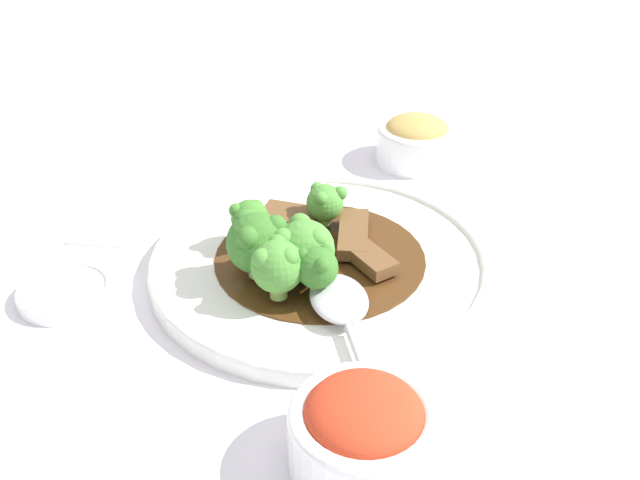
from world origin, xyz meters
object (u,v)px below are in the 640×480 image
Objects in this scene: beef_strip_1 at (353,234)px; broccoli_floret_1 at (317,267)px; side_bowl_kimchi at (363,431)px; beef_strip_2 at (368,260)px; broccoli_floret_3 at (325,202)px; beef_strip_3 at (289,217)px; broccoli_floret_2 at (300,247)px; side_bowl_appetizer at (416,140)px; broccoli_floret_4 at (248,220)px; broccoli_floret_0 at (257,242)px; broccoli_floret_5 at (278,265)px; serving_spoon at (343,310)px; main_plate at (320,262)px; sauce_dish at (65,292)px; beef_strip_0 at (281,246)px.

beef_strip_1 is 1.68× the size of broccoli_floret_1.
beef_strip_1 is 0.25m from side_bowl_kimchi.
beef_strip_2 is 0.08m from broccoli_floret_3.
broccoli_floret_2 is at bearing 27.51° from beef_strip_3.
side_bowl_appetizer is (-0.25, -0.02, 0.00)m from beef_strip_2.
beef_strip_3 is 0.06m from broccoli_floret_4.
broccoli_floret_4 is (0.00, -0.11, 0.02)m from beef_strip_2.
broccoli_floret_0 is 0.04m from broccoli_floret_5.
broccoli_floret_2 is 1.33× the size of broccoli_floret_3.
beef_strip_1 is at bearing 143.39° from broccoli_floret_0.
serving_spoon is (0.04, 0.05, -0.02)m from broccoli_floret_2.
main_plate is 6.57× the size of broccoli_floret_1.
broccoli_floret_4 is 0.17m from sauce_dish.
serving_spoon reaches higher than main_plate.
sauce_dish is at bearing -47.94° from broccoli_floret_3.
broccoli_floret_0 is 0.05m from broccoli_floret_4.
broccoli_floret_5 is (0.06, 0.02, 0.02)m from beef_strip_0.
side_bowl_kimchi is at bearing 15.39° from beef_strip_2.
beef_strip_0 is 1.35× the size of beef_strip_2.
main_plate is 5.24× the size of broccoli_floret_0.
broccoli_floret_2 reaches higher than broccoli_floret_5.
side_bowl_appetizer reaches higher than sauce_dish.
serving_spoon is (0.01, 0.06, -0.03)m from broccoli_floret_5.
beef_strip_3 is 1.01× the size of broccoli_floret_2.
main_plate is 5.86× the size of broccoli_floret_5.
beef_strip_3 is (-0.01, -0.07, -0.00)m from beef_strip_1.
sauce_dish is at bearing -106.77° from side_bowl_kimchi.
side_bowl_kimchi is at bearing 42.48° from broccoli_floret_0.
main_plate is at bearing 173.81° from broccoli_floret_2.
main_plate is 3.15× the size of side_bowl_kimchi.
beef_strip_0 is 0.97× the size of sauce_dish.
broccoli_floret_5 is at bearing 50.51° from broccoli_floret_0.
beef_strip_3 is 0.22m from sauce_dish.
beef_strip_3 reaches higher than sauce_dish.
beef_strip_0 is 1.69× the size of broccoli_floret_1.
side_bowl_kimchi is (0.25, 0.11, -0.01)m from broccoli_floret_3.
broccoli_floret_4 is at bearing -89.58° from beef_strip_2.
broccoli_floret_0 is 0.60× the size of side_bowl_kimchi.
beef_strip_0 is 0.24m from side_bowl_kimchi.
broccoli_floret_5 reaches higher than beef_strip_2.
serving_spoon is (0.03, 0.09, -0.03)m from broccoli_floret_0.
broccoli_floret_2 reaches higher than broccoli_floret_3.
broccoli_floret_3 and broccoli_floret_4 have the same top height.
broccoli_floret_3 is at bearing 161.44° from beef_strip_0.
side_bowl_appetizer reaches higher than beef_strip_3.
beef_strip_3 is (-0.05, -0.01, -0.00)m from beef_strip_0.
side_bowl_kimchi reaches higher than broccoli_floret_4.
broccoli_floret_0 is 0.10m from broccoli_floret_3.
broccoli_floret_1 is 1.14× the size of broccoli_floret_4.
beef_strip_1 is 1.45× the size of broccoli_floret_2.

